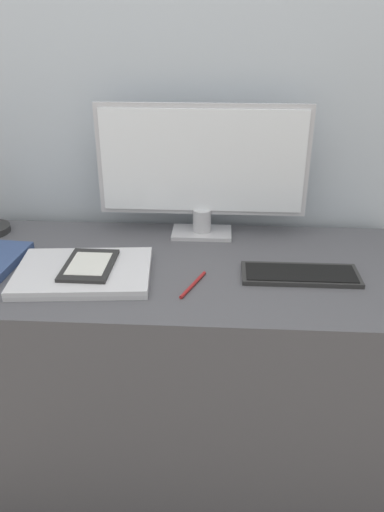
# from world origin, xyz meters

# --- Properties ---
(ground_plane) EXTENTS (10.00, 10.00, 0.00)m
(ground_plane) POSITION_xyz_m (0.00, 0.00, 0.00)
(ground_plane) COLOR brown
(wall_back) EXTENTS (3.60, 0.05, 2.40)m
(wall_back) POSITION_xyz_m (0.00, 0.58, 1.20)
(wall_back) COLOR #B2BCC6
(wall_back) RESTS_ON ground_plane
(desk) EXTENTS (1.37, 0.59, 0.72)m
(desk) POSITION_xyz_m (0.00, 0.22, 0.36)
(desk) COLOR #4C4C51
(desk) RESTS_ON ground_plane
(monitor) EXTENTS (0.62, 0.11, 0.40)m
(monitor) POSITION_xyz_m (0.09, 0.43, 0.94)
(monitor) COLOR #B7B7BC
(monitor) RESTS_ON desk
(keyboard) EXTENTS (0.31, 0.12, 0.01)m
(keyboard) POSITION_xyz_m (0.36, 0.17, 0.73)
(keyboard) COLOR #282828
(keyboard) RESTS_ON desk
(laptop) EXTENTS (0.37, 0.28, 0.02)m
(laptop) POSITION_xyz_m (-0.20, 0.14, 0.73)
(laptop) COLOR #BCBCC1
(laptop) RESTS_ON desk
(ereader) EXTENTS (0.13, 0.18, 0.01)m
(ereader) POSITION_xyz_m (-0.19, 0.15, 0.75)
(ereader) COLOR black
(ereader) RESTS_ON laptop
(pen) EXTENTS (0.06, 0.13, 0.01)m
(pen) POSITION_xyz_m (0.08, 0.11, 0.73)
(pen) COLOR maroon
(pen) RESTS_ON desk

